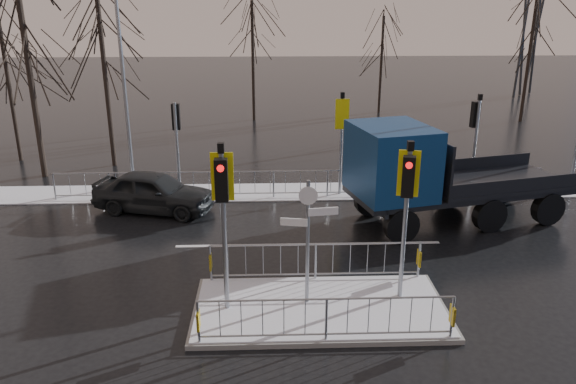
{
  "coord_description": "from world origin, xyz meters",
  "views": [
    {
      "loc": [
        -1.2,
        -11.66,
        7.1
      ],
      "look_at": [
        -0.63,
        3.49,
        1.8
      ],
      "focal_mm": 35.0,
      "sensor_mm": 36.0,
      "label": 1
    }
  ],
  "objects_px": {
    "car_far_lane": "(154,192)",
    "street_lamp_left": "(125,71)",
    "flatbed_truck": "(420,172)",
    "traffic_island": "(320,296)"
  },
  "relations": [
    {
      "from": "street_lamp_left",
      "to": "flatbed_truck",
      "type": "bearing_deg",
      "value": -22.81
    },
    {
      "from": "traffic_island",
      "to": "flatbed_truck",
      "type": "relative_size",
      "value": 0.78
    },
    {
      "from": "traffic_island",
      "to": "car_far_lane",
      "type": "xyz_separation_m",
      "value": [
        -5.16,
        6.8,
        0.32
      ]
    },
    {
      "from": "traffic_island",
      "to": "flatbed_truck",
      "type": "bearing_deg",
      "value": 55.08
    },
    {
      "from": "traffic_island",
      "to": "car_far_lane",
      "type": "relative_size",
      "value": 1.44
    },
    {
      "from": "car_far_lane",
      "to": "street_lamp_left",
      "type": "xyz_separation_m",
      "value": [
        -1.26,
        2.69,
        3.78
      ]
    },
    {
      "from": "flatbed_truck",
      "to": "street_lamp_left",
      "type": "distance_m",
      "value": 11.27
    },
    {
      "from": "car_far_lane",
      "to": "street_lamp_left",
      "type": "distance_m",
      "value": 4.81
    },
    {
      "from": "traffic_island",
      "to": "flatbed_truck",
      "type": "distance_m",
      "value": 6.55
    },
    {
      "from": "car_far_lane",
      "to": "flatbed_truck",
      "type": "height_order",
      "value": "flatbed_truck"
    }
  ]
}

